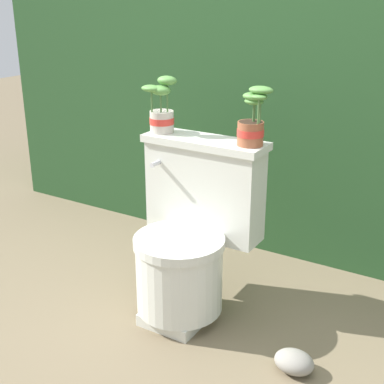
{
  "coord_description": "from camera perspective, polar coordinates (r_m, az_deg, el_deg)",
  "views": [
    {
      "loc": [
        0.98,
        -1.66,
        1.29
      ],
      "look_at": [
        -0.06,
        0.06,
        0.53
      ],
      "focal_mm": 50.0,
      "sensor_mm": 36.0,
      "label": 1
    }
  ],
  "objects": [
    {
      "name": "ground_plane",
      "position": [
        2.32,
        0.66,
        -13.09
      ],
      "size": [
        12.0,
        12.0,
        0.0
      ],
      "primitive_type": "plane",
      "color": "#75664C"
    },
    {
      "name": "hedge_backdrop",
      "position": [
        3.1,
        12.56,
        9.73
      ],
      "size": [
        3.47,
        1.05,
        1.45
      ],
      "color": "#234723",
      "rests_on": "ground"
    },
    {
      "name": "toilet",
      "position": [
        2.21,
        -0.21,
        -4.91
      ],
      "size": [
        0.52,
        0.47,
        0.73
      ],
      "color": "silver",
      "rests_on": "ground"
    },
    {
      "name": "potted_plant_left",
      "position": [
        2.24,
        -3.29,
        8.71
      ],
      "size": [
        0.14,
        0.12,
        0.24
      ],
      "color": "beige",
      "rests_on": "toilet"
    },
    {
      "name": "potted_plant_midleft",
      "position": [
        2.06,
        6.46,
        7.45
      ],
      "size": [
        0.13,
        0.1,
        0.23
      ],
      "color": "#9E5638",
      "rests_on": "toilet"
    },
    {
      "name": "garden_stone",
      "position": [
        2.04,
        10.84,
        -17.37
      ],
      "size": [
        0.15,
        0.12,
        0.08
      ],
      "color": "gray",
      "rests_on": "ground"
    }
  ]
}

